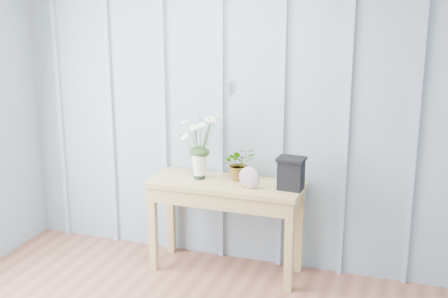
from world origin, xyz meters
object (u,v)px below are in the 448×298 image
at_px(daisy_vase, 199,135).
at_px(felt_disc_vessel, 249,178).
at_px(sideboard, 226,196).
at_px(carved_box, 291,173).

relative_size(daisy_vase, felt_disc_vessel, 3.31).
relative_size(sideboard, felt_disc_vessel, 7.02).
bearing_deg(carved_box, felt_disc_vessel, -163.71).
xyz_separation_m(sideboard, daisy_vase, (-0.23, 0.02, 0.47)).
distance_m(felt_disc_vessel, carved_box, 0.31).
xyz_separation_m(sideboard, carved_box, (0.52, -0.01, 0.24)).
distance_m(daisy_vase, carved_box, 0.78).
bearing_deg(sideboard, felt_disc_vessel, -23.34).
xyz_separation_m(daisy_vase, felt_disc_vessel, (0.44, -0.11, -0.27)).
height_order(sideboard, carved_box, carved_box).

